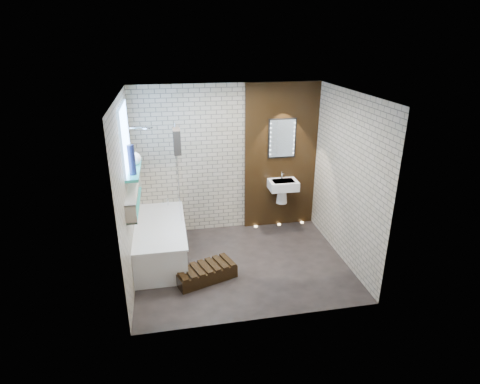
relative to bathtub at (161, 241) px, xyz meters
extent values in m
plane|color=black|center=(1.22, -0.45, -0.29)|extent=(3.20, 3.20, 0.00)
cube|color=#A29981|center=(1.22, 0.85, 1.01)|extent=(3.20, 0.04, 2.60)
cube|color=#A29981|center=(1.22, -1.75, 1.01)|extent=(3.20, 0.04, 2.60)
cube|color=#A29981|center=(-0.38, -0.45, 1.01)|extent=(0.04, 2.60, 2.60)
cube|color=#A29981|center=(2.82, -0.45, 1.01)|extent=(0.04, 2.60, 2.60)
plane|color=white|center=(1.22, -0.45, 2.31)|extent=(3.20, 3.20, 0.00)
cube|color=black|center=(2.17, 0.82, 1.01)|extent=(1.30, 0.06, 2.60)
cube|color=#7FADE0|center=(-0.36, -0.10, 1.71)|extent=(0.03, 1.00, 0.90)
cube|color=teal|center=(-0.29, -0.10, 1.24)|extent=(0.18, 1.00, 0.04)
cube|color=teal|center=(-0.31, -0.30, 0.79)|extent=(0.14, 1.30, 0.03)
cube|color=#B2A899|center=(-0.31, -0.30, 1.02)|extent=(0.14, 1.30, 0.03)
cube|color=#B2A899|center=(-0.31, -0.94, 0.91)|extent=(0.14, 0.03, 0.26)
cube|color=#B2A899|center=(-0.31, 0.33, 0.91)|extent=(0.14, 0.03, 0.26)
cube|color=white|center=(0.00, 0.00, -0.02)|extent=(0.75, 1.70, 0.55)
cube|color=white|center=(0.00, 0.00, 0.27)|extent=(0.79, 1.74, 0.03)
cylinder|color=silver|center=(0.15, 0.73, 0.35)|extent=(0.04, 0.04, 0.12)
cube|color=white|center=(0.35, 0.44, 0.99)|extent=(0.01, 0.78, 1.40)
cube|color=black|center=(0.35, 0.15, 1.56)|extent=(0.11, 0.28, 0.37)
cylinder|color=silver|center=(-0.08, 0.50, 1.71)|extent=(0.18, 0.18, 0.02)
cube|color=white|center=(2.17, 0.61, 0.56)|extent=(0.50, 0.36, 0.16)
cone|color=white|center=(2.17, 0.66, 0.34)|extent=(0.20, 0.20, 0.28)
cylinder|color=silver|center=(2.17, 0.71, 0.71)|extent=(0.03, 0.03, 0.14)
cube|color=black|center=(2.17, 0.78, 1.36)|extent=(0.50, 0.02, 0.70)
cube|color=silver|center=(2.17, 0.77, 1.36)|extent=(0.45, 0.01, 0.65)
cube|color=black|center=(0.62, -0.75, -0.19)|extent=(0.95, 0.65, 0.19)
cylinder|color=maroon|center=(-0.31, -0.60, 0.87)|extent=(0.06, 0.06, 0.13)
cylinder|color=maroon|center=(-0.31, -0.03, 0.89)|extent=(0.07, 0.07, 0.17)
cylinder|color=maroon|center=(-0.31, -0.03, 0.89)|extent=(0.05, 0.05, 0.16)
cylinder|color=#AA5A1A|center=(-0.31, -0.59, 0.85)|extent=(0.04, 0.04, 0.09)
cylinder|color=#141938|center=(-0.28, -0.37, 1.46)|extent=(0.10, 0.10, 0.41)
sphere|color=white|center=(-0.28, 0.07, 1.35)|extent=(0.19, 0.19, 0.19)
cylinder|color=#FFD899|center=(1.72, 0.75, -0.29)|extent=(0.06, 0.06, 0.01)
cylinder|color=#FFD899|center=(2.17, 0.75, -0.29)|extent=(0.06, 0.06, 0.01)
cylinder|color=#FFD899|center=(2.62, 0.75, -0.29)|extent=(0.06, 0.06, 0.01)
camera|label=1|loc=(0.21, -5.64, 3.05)|focal=29.55mm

